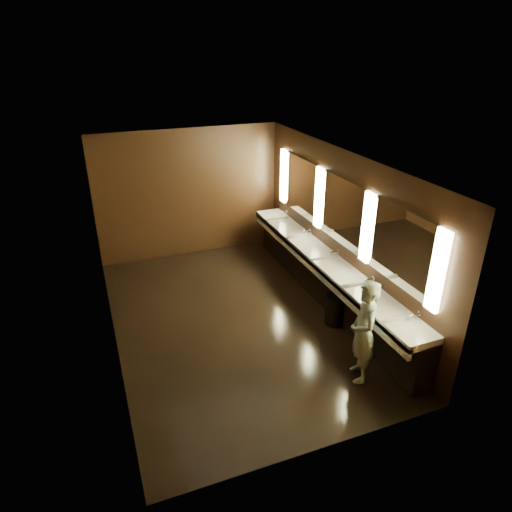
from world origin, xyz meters
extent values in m
plane|color=black|center=(0.00, 0.00, 0.00)|extent=(6.00, 6.00, 0.00)
cube|color=#2D2D2B|center=(0.00, 0.00, 2.80)|extent=(4.00, 6.00, 0.02)
cube|color=black|center=(0.00, 3.00, 1.40)|extent=(4.00, 0.02, 2.80)
cube|color=black|center=(0.00, -3.00, 1.40)|extent=(4.00, 0.02, 2.80)
cube|color=black|center=(-2.00, 0.00, 1.40)|extent=(0.02, 6.00, 2.80)
cube|color=black|center=(2.00, 0.00, 1.40)|extent=(0.02, 6.00, 2.80)
cube|color=black|center=(1.82, 0.00, 0.40)|extent=(0.36, 5.40, 0.81)
cube|color=white|center=(1.73, 0.00, 0.85)|extent=(0.55, 5.40, 0.12)
cube|color=white|center=(1.48, 0.00, 0.77)|extent=(0.06, 5.40, 0.18)
cylinder|color=silver|center=(1.91, -2.20, 0.99)|extent=(0.18, 0.04, 0.04)
cylinder|color=silver|center=(1.91, -1.10, 0.99)|extent=(0.18, 0.04, 0.04)
cylinder|color=silver|center=(1.91, 0.00, 0.99)|extent=(0.18, 0.04, 0.04)
cylinder|color=silver|center=(1.91, 1.10, 0.99)|extent=(0.18, 0.04, 0.04)
cylinder|color=silver|center=(1.91, 2.20, 0.99)|extent=(0.18, 0.04, 0.04)
cube|color=#FAF6B4|center=(1.97, -2.40, 1.75)|extent=(0.06, 0.22, 1.15)
cube|color=white|center=(1.99, -1.60, 1.75)|extent=(0.03, 1.32, 1.15)
cube|color=#FAF6B4|center=(1.97, -0.80, 1.75)|extent=(0.06, 0.23, 1.15)
cube|color=white|center=(1.99, 0.00, 1.75)|extent=(0.03, 1.32, 1.15)
cube|color=#FAF6B4|center=(1.97, 0.80, 1.75)|extent=(0.06, 0.23, 1.15)
cube|color=white|center=(1.99, 1.60, 1.75)|extent=(0.03, 1.32, 1.15)
cube|color=#FAF6B4|center=(1.97, 2.40, 1.75)|extent=(0.06, 0.22, 1.15)
imported|color=#8AC6CE|center=(1.20, -2.05, 0.77)|extent=(0.53, 0.65, 1.55)
cylinder|color=black|center=(1.58, -0.71, 0.27)|extent=(0.44, 0.44, 0.53)
camera|label=1|loc=(-2.08, -6.39, 4.45)|focal=32.00mm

